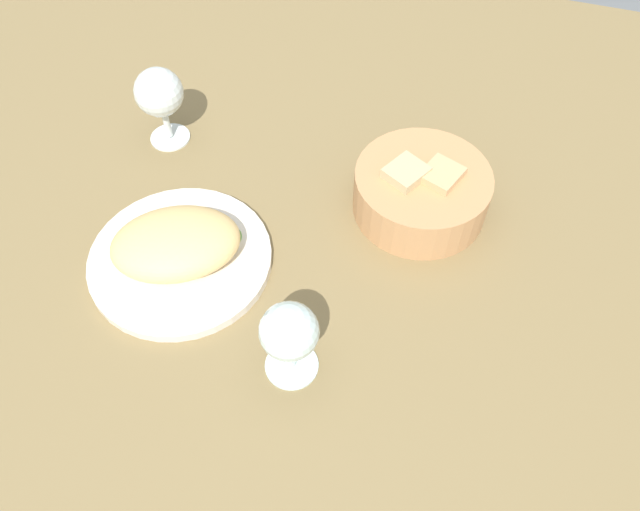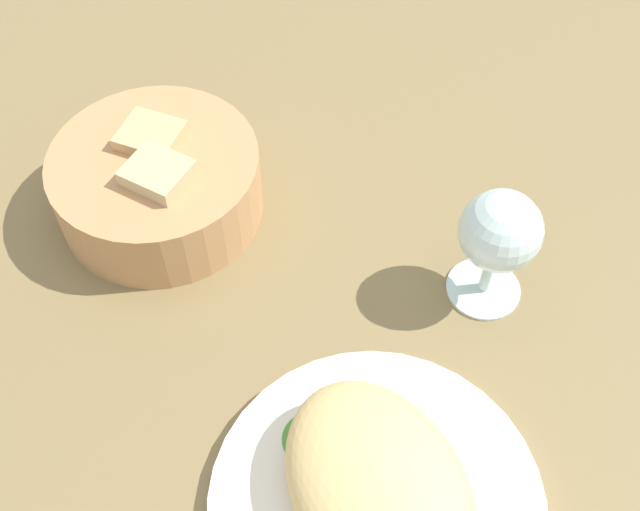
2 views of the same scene
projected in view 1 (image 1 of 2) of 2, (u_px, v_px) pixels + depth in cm
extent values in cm
cube|color=olive|center=(263.00, 233.00, 88.80)|extent=(140.00, 140.00, 2.00)
cylinder|color=silver|center=(181.00, 259.00, 84.04)|extent=(24.16, 24.16, 1.40)
ellipsoid|color=#EBC279|center=(176.00, 243.00, 81.23)|extent=(20.23, 18.17, 5.57)
cone|color=#498E32|center=(225.00, 234.00, 84.83)|extent=(4.36, 4.36, 1.30)
cylinder|color=tan|center=(421.00, 192.00, 87.61)|extent=(18.65, 18.65, 6.64)
cube|color=tan|center=(439.00, 185.00, 85.87)|extent=(6.26, 6.56, 5.23)
cube|color=tan|center=(405.00, 182.00, 85.72)|extent=(6.52, 6.73, 5.15)
cylinder|color=silver|center=(292.00, 365.00, 75.38)|extent=(6.40, 6.40, 0.60)
cylinder|color=silver|center=(291.00, 355.00, 73.39)|extent=(1.00, 1.00, 4.33)
sphere|color=silver|center=(289.00, 331.00, 68.95)|extent=(6.71, 6.71, 6.71)
cylinder|color=silver|center=(170.00, 137.00, 98.46)|extent=(6.11, 6.11, 0.60)
cylinder|color=silver|center=(167.00, 124.00, 96.29)|extent=(1.00, 1.00, 4.77)
sphere|color=silver|center=(159.00, 92.00, 91.49)|extent=(7.15, 7.15, 7.15)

